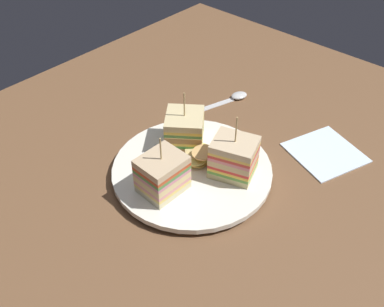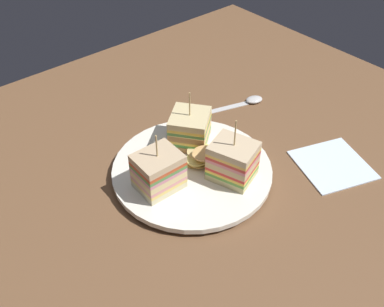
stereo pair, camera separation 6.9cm
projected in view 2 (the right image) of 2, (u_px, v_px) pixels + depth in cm
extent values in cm
cube|color=brown|center=(192.00, 178.00, 72.44)|extent=(112.53, 95.46, 1.80)
cylinder|color=white|center=(192.00, 173.00, 71.60)|extent=(16.41, 16.41, 0.77)
cylinder|color=white|center=(192.00, 169.00, 71.04)|extent=(26.47, 26.47, 0.94)
cube|color=beige|center=(159.00, 184.00, 67.05)|extent=(6.93, 5.90, 1.11)
cube|color=#9E7242|center=(176.00, 174.00, 68.61)|extent=(0.43, 5.61, 1.11)
cube|color=#EFCE65|center=(159.00, 180.00, 66.49)|extent=(6.93, 5.90, 0.59)
cube|color=pink|center=(159.00, 177.00, 66.10)|extent=(6.93, 5.90, 0.59)
cube|color=beige|center=(159.00, 173.00, 65.54)|extent=(6.93, 5.90, 1.11)
cube|color=#9E7242|center=(176.00, 164.00, 67.10)|extent=(0.43, 5.61, 1.11)
cube|color=pink|center=(158.00, 169.00, 64.98)|extent=(6.93, 5.90, 0.59)
cube|color=#539246|center=(158.00, 166.00, 64.59)|extent=(6.93, 5.90, 0.59)
cube|color=#D14A24|center=(158.00, 163.00, 64.20)|extent=(6.93, 5.90, 0.59)
cube|color=#D1B38B|center=(158.00, 159.00, 63.64)|extent=(6.93, 5.90, 1.11)
cylinder|color=tan|center=(157.00, 146.00, 62.00)|extent=(0.24, 0.24, 3.88)
cube|color=beige|center=(232.00, 173.00, 68.80)|extent=(7.66, 8.29, 1.10)
cube|color=#B2844C|center=(214.00, 166.00, 70.07)|extent=(5.40, 2.12, 1.10)
cube|color=#609E3D|center=(232.00, 170.00, 68.26)|extent=(7.66, 8.29, 0.53)
cube|color=yellow|center=(232.00, 167.00, 67.91)|extent=(7.66, 8.29, 0.53)
cube|color=red|center=(233.00, 165.00, 67.56)|extent=(7.66, 8.29, 0.53)
cube|color=#DBB781|center=(233.00, 161.00, 67.03)|extent=(7.66, 8.29, 1.10)
cube|color=#B2844C|center=(214.00, 154.00, 68.29)|extent=(5.40, 2.12, 1.10)
cube|color=pink|center=(233.00, 157.00, 66.49)|extent=(7.66, 8.29, 0.53)
cube|color=red|center=(233.00, 155.00, 66.14)|extent=(7.66, 8.29, 0.53)
cube|color=#F6C750|center=(234.00, 152.00, 65.79)|extent=(7.66, 8.29, 0.53)
cube|color=beige|center=(234.00, 148.00, 65.25)|extent=(7.66, 8.29, 1.10)
cylinder|color=tan|center=(235.00, 133.00, 63.38)|extent=(0.24, 0.24, 4.60)
cube|color=beige|center=(190.00, 139.00, 75.43)|extent=(9.25, 9.18, 1.12)
cube|color=#B2844C|center=(186.00, 151.00, 72.98)|extent=(4.04, 5.10, 1.12)
cube|color=#4C9E43|center=(190.00, 135.00, 74.87)|extent=(9.25, 9.18, 0.59)
cube|color=#EFCF51|center=(190.00, 132.00, 74.48)|extent=(9.25, 9.18, 0.59)
cube|color=#E1BB85|center=(190.00, 129.00, 73.92)|extent=(9.25, 9.18, 1.12)
cube|color=#B2844C|center=(186.00, 140.00, 71.47)|extent=(4.04, 5.10, 1.12)
cube|color=#528E46|center=(190.00, 125.00, 73.36)|extent=(9.25, 9.18, 0.59)
cube|color=#F8D44E|center=(190.00, 122.00, 72.97)|extent=(9.25, 9.18, 0.59)
cube|color=beige|center=(190.00, 118.00, 72.41)|extent=(9.25, 9.18, 1.12)
cylinder|color=tan|center=(190.00, 104.00, 70.57)|extent=(0.24, 0.24, 4.48)
cylinder|color=#E5C26B|center=(194.00, 161.00, 71.47)|extent=(4.51, 4.51, 0.45)
cylinder|color=#DCB45E|center=(197.00, 160.00, 71.09)|extent=(4.45, 4.47, 0.85)
cylinder|color=#E0D677|center=(198.00, 160.00, 70.31)|extent=(5.22, 5.22, 0.71)
cylinder|color=#E6C883|center=(200.00, 151.00, 71.73)|extent=(5.42, 5.41, 0.86)
cylinder|color=#E2AF69|center=(204.00, 153.00, 69.51)|extent=(5.03, 5.04, 0.69)
cube|color=silver|center=(226.00, 108.00, 86.33)|extent=(9.91, 4.20, 0.25)
ellipsoid|color=silver|center=(254.00, 100.00, 87.93)|extent=(4.13, 3.49, 1.00)
cube|color=white|center=(333.00, 164.00, 73.44)|extent=(14.64, 14.61, 0.50)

